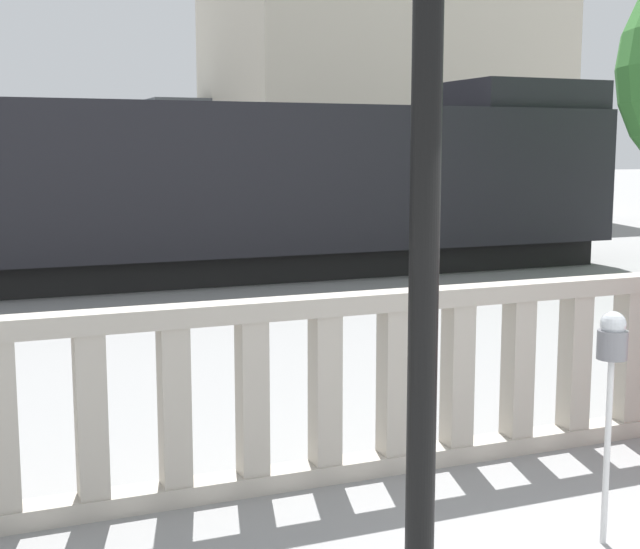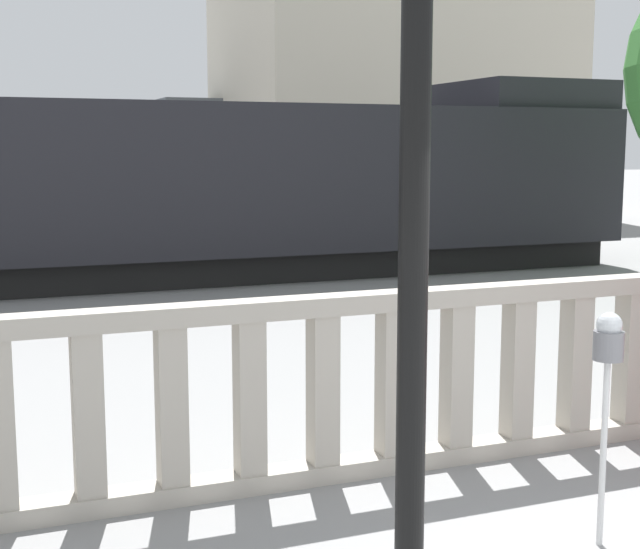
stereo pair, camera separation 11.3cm
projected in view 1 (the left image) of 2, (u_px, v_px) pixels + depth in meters
balustrade at (457, 375)px, 7.06m from camera, size 15.56×0.24×1.41m
parking_meter at (612, 355)px, 5.49m from camera, size 0.19×0.19×1.50m
building_block at (380, 63)px, 33.53m from camera, size 12.01×8.32×11.32m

